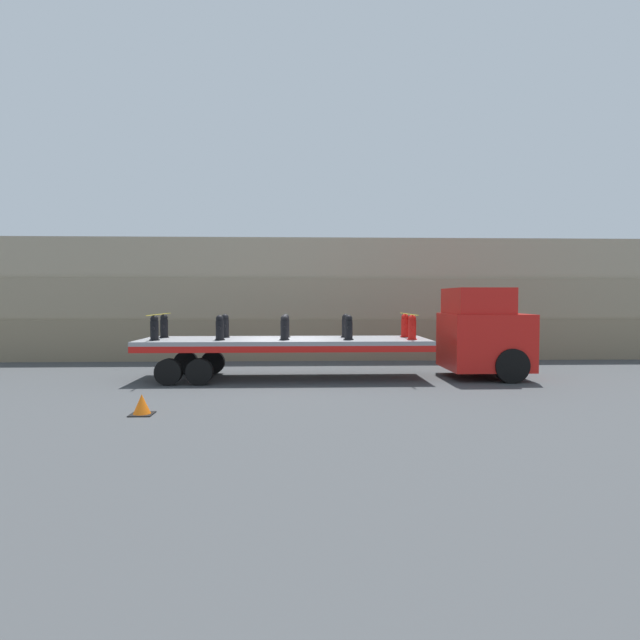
{
  "coord_description": "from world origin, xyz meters",
  "views": [
    {
      "loc": [
        0.56,
        -16.72,
        2.68
      ],
      "look_at": [
        1.17,
        0.0,
        1.98
      ],
      "focal_mm": 28.0,
      "sensor_mm": 36.0,
      "label": 1
    }
  ],
  "objects": [
    {
      "name": "fire_hydrant_black_near_3",
      "position": [
        2.09,
        -0.56,
        1.75
      ],
      "size": [
        0.33,
        0.5,
        0.81
      ],
      "color": "black",
      "rests_on": "flatbed_trailer"
    },
    {
      "name": "fire_hydrant_black_near_0",
      "position": [
        -4.17,
        -0.56,
        1.75
      ],
      "size": [
        0.33,
        0.5,
        0.81
      ],
      "color": "black",
      "rests_on": "flatbed_trailer"
    },
    {
      "name": "fire_hydrant_black_far_0",
      "position": [
        -4.17,
        0.56,
        1.75
      ],
      "size": [
        0.33,
        0.5,
        0.81
      ],
      "color": "black",
      "rests_on": "flatbed_trailer"
    },
    {
      "name": "rock_cliff",
      "position": [
        0.0,
        6.4,
        2.68
      ],
      "size": [
        60.0,
        3.3,
        5.36
      ],
      "color": "#84755B",
      "rests_on": "ground_plane"
    },
    {
      "name": "fire_hydrant_black_far_3",
      "position": [
        2.09,
        0.56,
        1.75
      ],
      "size": [
        0.33,
        0.5,
        0.81
      ],
      "color": "black",
      "rests_on": "flatbed_trailer"
    },
    {
      "name": "cargo_strap_rear",
      "position": [
        -4.17,
        0.0,
        2.17
      ],
      "size": [
        0.05,
        2.76,
        0.01
      ],
      "color": "yellow",
      "rests_on": "fire_hydrant_black_near_0"
    },
    {
      "name": "fire_hydrant_black_far_2",
      "position": [
        0.0,
        0.56,
        1.75
      ],
      "size": [
        0.33,
        0.5,
        0.81
      ],
      "color": "black",
      "rests_on": "flatbed_trailer"
    },
    {
      "name": "fire_hydrant_black_near_1",
      "position": [
        -2.09,
        -0.56,
        1.75
      ],
      "size": [
        0.33,
        0.5,
        0.81
      ],
      "color": "black",
      "rests_on": "flatbed_trailer"
    },
    {
      "name": "flatbed_trailer",
      "position": [
        -0.58,
        0.0,
        1.11
      ],
      "size": [
        9.54,
        2.65,
        1.35
      ],
      "color": "gray",
      "rests_on": "ground_plane"
    },
    {
      "name": "truck_cab",
      "position": [
        6.84,
        0.0,
        1.53
      ],
      "size": [
        2.64,
        2.61,
        3.05
      ],
      "color": "red",
      "rests_on": "ground_plane"
    },
    {
      "name": "ground_plane",
      "position": [
        0.0,
        0.0,
        0.0
      ],
      "size": [
        120.0,
        120.0,
        0.0
      ],
      "primitive_type": "plane",
      "color": "#3F4244"
    },
    {
      "name": "fire_hydrant_black_far_1",
      "position": [
        -2.09,
        0.56,
        1.75
      ],
      "size": [
        0.33,
        0.5,
        0.81
      ],
      "color": "black",
      "rests_on": "flatbed_trailer"
    },
    {
      "name": "fire_hydrant_red_near_4",
      "position": [
        4.17,
        -0.56,
        1.75
      ],
      "size": [
        0.33,
        0.5,
        0.81
      ],
      "color": "red",
      "rests_on": "flatbed_trailer"
    },
    {
      "name": "cargo_strap_middle",
      "position": [
        4.17,
        0.0,
        2.17
      ],
      "size": [
        0.05,
        2.76,
        0.01
      ],
      "color": "yellow",
      "rests_on": "fire_hydrant_red_near_4"
    },
    {
      "name": "fire_hydrant_red_far_4",
      "position": [
        4.17,
        0.56,
        1.75
      ],
      "size": [
        0.33,
        0.5,
        0.81
      ],
      "color": "red",
      "rests_on": "flatbed_trailer"
    },
    {
      "name": "traffic_cone",
      "position": [
        -3.14,
        -5.14,
        0.23
      ],
      "size": [
        0.52,
        0.52,
        0.48
      ],
      "color": "black",
      "rests_on": "ground_plane"
    },
    {
      "name": "fire_hydrant_black_near_2",
      "position": [
        0.0,
        -0.56,
        1.75
      ],
      "size": [
        0.33,
        0.5,
        0.81
      ],
      "color": "black",
      "rests_on": "flatbed_trailer"
    }
  ]
}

